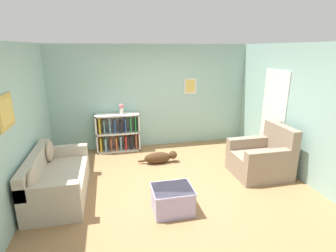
{
  "coord_description": "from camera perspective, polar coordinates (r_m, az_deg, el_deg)",
  "views": [
    {
      "loc": [
        -1.07,
        -4.33,
        2.5
      ],
      "look_at": [
        0.0,
        0.4,
        1.05
      ],
      "focal_mm": 28.0,
      "sensor_mm": 36.0,
      "label": 1
    }
  ],
  "objects": [
    {
      "name": "couch",
      "position": [
        5.01,
        -23.19,
        -10.79
      ],
      "size": [
        0.87,
        1.73,
        0.83
      ],
      "color": "#B7AD99",
      "rests_on": "ground_plane"
    },
    {
      "name": "wall_left",
      "position": [
        4.73,
        -30.46,
        -0.38
      ],
      "size": [
        0.13,
        5.0,
        2.6
      ],
      "color": "#93BCB2",
      "rests_on": "ground_plane"
    },
    {
      "name": "wall_back",
      "position": [
        6.78,
        -3.46,
        6.4
      ],
      "size": [
        5.6,
        0.13,
        2.6
      ],
      "color": "#93BCB2",
      "rests_on": "ground_plane"
    },
    {
      "name": "ground_plane",
      "position": [
        5.12,
        1.01,
        -12.62
      ],
      "size": [
        14.0,
        14.0,
        0.0
      ],
      "primitive_type": "plane",
      "color": "#997047"
    },
    {
      "name": "bookshelf",
      "position": [
        6.68,
        -10.79,
        -1.57
      ],
      "size": [
        1.07,
        0.35,
        0.95
      ],
      "color": "silver",
      "rests_on": "ground_plane"
    },
    {
      "name": "wall_right",
      "position": [
        5.79,
        26.39,
        2.84
      ],
      "size": [
        0.16,
        5.0,
        2.6
      ],
      "color": "#93BCB2",
      "rests_on": "ground_plane"
    },
    {
      "name": "dog",
      "position": [
        5.94,
        -1.78,
        -6.84
      ],
      "size": [
        0.9,
        0.23,
        0.26
      ],
      "color": "#472D19",
      "rests_on": "ground_plane"
    },
    {
      "name": "vase",
      "position": [
        6.5,
        -10.12,
        3.85
      ],
      "size": [
        0.12,
        0.12,
        0.25
      ],
      "color": "silver",
      "rests_on": "bookshelf"
    },
    {
      "name": "recliner_chair",
      "position": [
        5.69,
        19.85,
        -6.6
      ],
      "size": [
        1.05,
        0.94,
        1.02
      ],
      "color": "gray",
      "rests_on": "ground_plane"
    },
    {
      "name": "coffee_table",
      "position": [
        4.28,
        0.96,
        -15.58
      ],
      "size": [
        0.63,
        0.53,
        0.41
      ],
      "color": "#ADA3CC",
      "rests_on": "ground_plane"
    }
  ]
}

